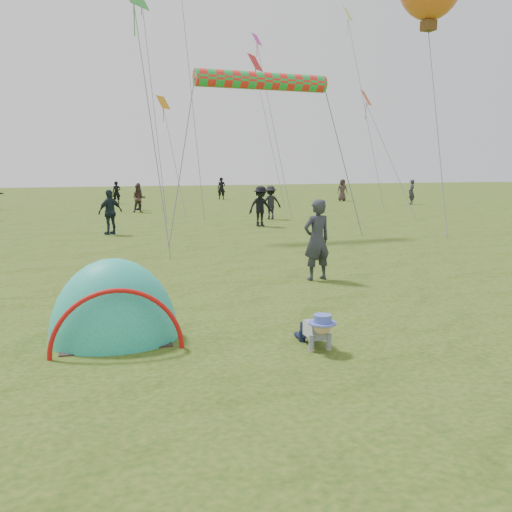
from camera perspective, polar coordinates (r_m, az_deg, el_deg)
name	(u,v)px	position (r m, az deg, el deg)	size (l,w,h in m)	color
ground	(333,344)	(8.73, 7.73, -8.73)	(140.00, 140.00, 0.00)	#24400E
crawling_toddler	(317,329)	(8.45, 6.10, -7.28)	(0.52, 0.74, 0.57)	black
popup_tent	(115,339)	(9.15, -13.91, -8.09)	(1.95, 1.61, 2.53)	teal
standing_adult	(317,240)	(13.34, 6.10, 1.62)	(0.69, 0.45, 1.89)	#2A2D35
crowd_person_0	(412,192)	(41.40, 15.29, 6.19)	(0.63, 0.41, 1.72)	#2A2831
crowd_person_2	(139,196)	(35.49, -11.66, 5.85)	(0.96, 0.40, 1.64)	#1A2C32
crowd_person_3	(261,206)	(25.26, 0.46, 4.99)	(1.15, 0.66, 1.78)	black
crowd_person_6	(117,192)	(41.94, -13.77, 6.19)	(0.58, 0.38, 1.59)	black
crowd_person_7	(139,199)	(33.55, -11.64, 5.65)	(0.78, 0.61, 1.61)	#433128
crowd_person_9	(271,203)	(28.74, 1.47, 5.37)	(1.08, 0.62, 1.68)	black
crowd_person_10	(342,190)	(44.30, 8.63, 6.54)	(0.82, 0.53, 1.67)	#3D2D2A
crowd_person_12	(221,188)	(46.01, -3.48, 6.76)	(0.64, 0.42, 1.76)	black
crowd_person_14	(110,212)	(22.88, -14.36, 4.26)	(1.03, 0.43, 1.75)	#1A272E
rainbow_tube_kite	(262,81)	(22.12, 0.60, 17.10)	(0.64, 0.64, 5.14)	red
diamond_kite_0	(255,63)	(38.92, -0.07, 18.78)	(1.23, 1.23, 0.00)	red
diamond_kite_2	(163,102)	(34.67, -9.27, 14.93)	(0.88, 0.88, 0.00)	orange
diamond_kite_6	(366,98)	(33.60, 10.96, 15.26)	(0.95, 0.95, 0.00)	#CE5E26
diamond_kite_8	(348,14)	(41.43, 9.19, 22.78)	(1.08, 1.08, 0.00)	#D9EC31
diamond_kite_11	(257,39)	(34.48, 0.09, 20.84)	(0.76, 0.76, 0.00)	#DB39B3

